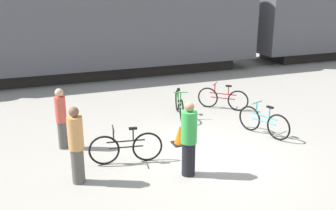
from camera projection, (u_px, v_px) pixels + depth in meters
name	position (u px, v px, depth m)	size (l,w,h in m)	color
ground_plane	(207.00, 156.00, 10.10)	(80.00, 80.00, 0.00)	gray
freight_train	(115.00, 18.00, 18.00)	(42.15, 3.06, 5.09)	black
rail_near	(121.00, 77.00, 18.17)	(54.15, 0.07, 0.01)	#4C4238
rail_far	(114.00, 71.00, 19.45)	(54.15, 0.07, 0.01)	#4C4238
bicycle_green	(179.00, 105.00, 12.92)	(0.55, 1.77, 0.91)	black
bicycle_black	(126.00, 148.00, 9.61)	(1.80, 0.46, 0.94)	black
bicycle_teal	(264.00, 122.00, 11.34)	(0.68, 1.65, 0.94)	black
bicycle_maroon	(223.00, 98.00, 13.62)	(1.37, 1.23, 0.90)	black
person_in_green	(189.00, 139.00, 8.87)	(0.36, 0.36, 1.77)	black
person_in_red	(61.00, 118.00, 10.32)	(0.28, 0.28, 1.66)	#514C47
person_in_tan	(76.00, 145.00, 8.52)	(0.33, 0.33, 1.77)	#514C47
traffic_cone	(180.00, 135.00, 10.75)	(0.40, 0.40, 0.55)	black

